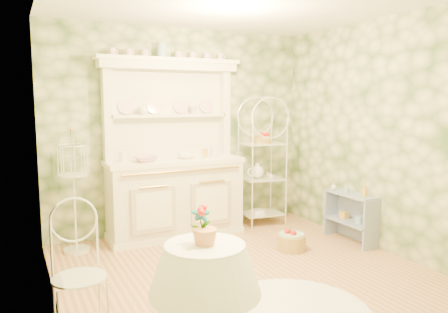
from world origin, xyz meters
name	(u,v)px	position (x,y,z in m)	size (l,w,h in m)	color
floor	(246,274)	(0.00, 0.00, 0.00)	(3.60, 3.60, 0.00)	tan
wall_left	(50,152)	(-1.80, 0.00, 1.35)	(3.60, 3.60, 0.00)	beige
wall_right	(382,136)	(1.80, 0.00, 1.35)	(3.60, 3.60, 0.00)	beige
wall_back	(181,131)	(0.00, 1.80, 1.35)	(3.60, 3.60, 0.00)	beige
wall_front	(390,168)	(0.00, -1.80, 1.35)	(3.60, 3.60, 0.00)	beige
kitchen_dresser	(175,149)	(-0.20, 1.52, 1.15)	(1.87, 0.61, 2.29)	white
bakers_rack	(262,164)	(1.10, 1.50, 0.86)	(0.54, 0.38, 1.72)	white
side_shelf	(351,217)	(1.68, 0.32, 0.31)	(0.27, 0.72, 0.61)	#8695BD
round_table	(205,297)	(-0.85, -0.90, 0.31)	(0.56, 0.56, 0.61)	white
cafe_chair	(80,286)	(-1.68, -0.47, 0.38)	(0.35, 0.35, 0.77)	white
birdcage_stand	(74,194)	(-1.45, 1.46, 0.69)	(0.33, 0.33, 1.38)	white
floor_basket	(291,241)	(0.83, 0.39, 0.11)	(0.35, 0.35, 0.23)	#B29149
lace_rug	(292,311)	(-0.05, -0.88, 0.01)	(1.33, 1.33, 0.01)	white
bowl_floral	(146,161)	(-0.60, 1.45, 1.02)	(0.30, 0.30, 0.07)	white
bowl_white	(186,158)	(-0.05, 1.49, 1.02)	(0.23, 0.23, 0.07)	white
cup_left	(143,112)	(-0.56, 1.66, 1.61)	(0.13, 0.13, 0.10)	white
cup_right	(193,111)	(0.13, 1.68, 1.61)	(0.11, 0.11, 0.10)	white
potted_geranium	(201,225)	(-0.86, -0.86, 0.85)	(0.15, 0.10, 0.28)	#3F7238
bottle_amber	(365,191)	(1.68, 0.11, 0.68)	(0.06, 0.06, 0.16)	gold
bottle_blue	(347,190)	(1.62, 0.34, 0.65)	(0.05, 0.05, 0.10)	#85B3C9
bottle_glass	(334,187)	(1.62, 0.58, 0.65)	(0.07, 0.07, 0.10)	silver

